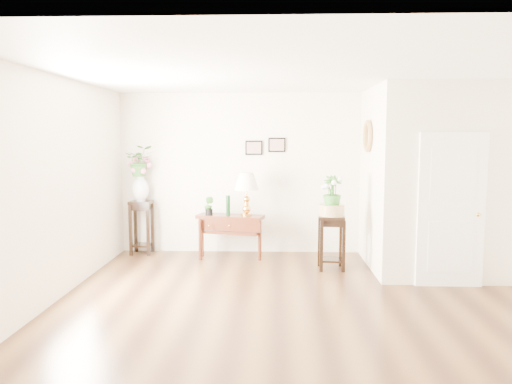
{
  "coord_description": "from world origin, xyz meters",
  "views": [
    {
      "loc": [
        -0.29,
        -5.98,
        2.03
      ],
      "look_at": [
        -0.56,
        1.3,
        1.23
      ],
      "focal_mm": 35.0,
      "sensor_mm": 36.0,
      "label": 1
    }
  ],
  "objects_px": {
    "table_lamp": "(247,194)",
    "plant_stand_a": "(142,227)",
    "console_table": "(230,237)",
    "plant_stand_b": "(331,242)"
  },
  "relations": [
    {
      "from": "plant_stand_b",
      "to": "table_lamp",
      "type": "bearing_deg",
      "value": 155.13
    },
    {
      "from": "table_lamp",
      "to": "plant_stand_a",
      "type": "relative_size",
      "value": 0.78
    },
    {
      "from": "plant_stand_a",
      "to": "plant_stand_b",
      "type": "xyz_separation_m",
      "value": [
        3.2,
        -0.91,
        -0.05
      ]
    },
    {
      "from": "console_table",
      "to": "plant_stand_b",
      "type": "bearing_deg",
      "value": -7.46
    },
    {
      "from": "console_table",
      "to": "plant_stand_a",
      "type": "bearing_deg",
      "value": -176.71
    },
    {
      "from": "table_lamp",
      "to": "plant_stand_a",
      "type": "xyz_separation_m",
      "value": [
        -1.85,
        0.29,
        -0.62
      ]
    },
    {
      "from": "console_table",
      "to": "plant_stand_b",
      "type": "xyz_separation_m",
      "value": [
        1.62,
        -0.62,
        0.05
      ]
    },
    {
      "from": "table_lamp",
      "to": "plant_stand_b",
      "type": "xyz_separation_m",
      "value": [
        1.34,
        -0.62,
        -0.67
      ]
    },
    {
      "from": "console_table",
      "to": "plant_stand_a",
      "type": "height_order",
      "value": "plant_stand_a"
    },
    {
      "from": "plant_stand_a",
      "to": "plant_stand_b",
      "type": "distance_m",
      "value": 3.33
    }
  ]
}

